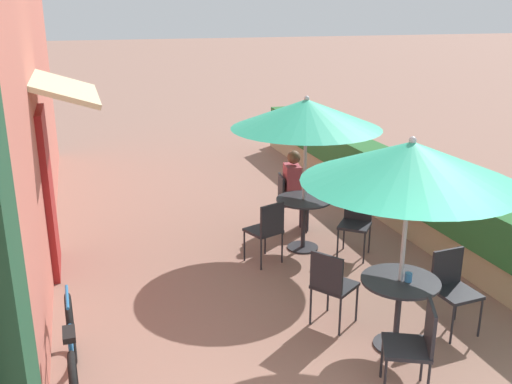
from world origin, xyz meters
TOP-DOWN VIEW (x-y plane):
  - cafe_facade_wall at (-2.54, 5.57)m, footprint 0.98×11.40m
  - planter_hedge at (2.75, 5.60)m, footprint 0.60×10.40m
  - patio_table_near at (0.90, 2.19)m, footprint 0.77×0.77m
  - patio_umbrella_near at (0.90, 2.19)m, footprint 2.02×2.02m
  - cafe_chair_near_left at (0.65, 1.50)m, footprint 0.53×0.53m
  - cafe_chair_near_right at (1.61, 2.32)m, footprint 0.43×0.43m
  - cafe_chair_near_back at (0.42, 2.74)m, footprint 0.56×0.56m
  - coffee_cup_near at (0.95, 2.13)m, footprint 0.07×0.07m
  - patio_table_mid at (0.93, 4.75)m, footprint 0.77×0.77m
  - patio_umbrella_mid at (0.93, 4.75)m, footprint 2.02×2.02m
  - cafe_chair_mid_left at (0.28, 4.43)m, footprint 0.52×0.52m
  - cafe_chair_mid_right at (1.54, 4.35)m, footprint 0.56×0.56m
  - cafe_chair_mid_back at (0.98, 5.48)m, footprint 0.46×0.46m
  - seated_patron_mid_back at (1.09, 5.46)m, footprint 0.45×0.38m
  - bicycle_leaning at (-2.20, 2.40)m, footprint 0.11×1.72m

SIDE VIEW (x-z plane):
  - bicycle_leaning at x=-2.20m, z-range -0.03..0.75m
  - cafe_chair_near_left at x=0.65m, z-range 0.08..0.95m
  - cafe_chair_near_right at x=1.61m, z-range 0.08..0.95m
  - cafe_chair_near_back at x=0.42m, z-range 0.08..0.95m
  - cafe_chair_mid_left at x=0.28m, z-range 0.08..0.95m
  - cafe_chair_mid_right at x=1.54m, z-range 0.08..0.95m
  - cafe_chair_mid_back at x=0.98m, z-range 0.08..0.95m
  - patio_table_near at x=0.90m, z-range 0.17..0.91m
  - patio_table_mid at x=0.93m, z-range 0.17..0.91m
  - planter_hedge at x=2.75m, z-range 0.03..1.04m
  - seated_patron_mid_back at x=1.09m, z-range 0.06..1.31m
  - coffee_cup_near at x=0.95m, z-range 0.74..0.83m
  - patio_umbrella_near at x=0.90m, z-range 0.84..3.01m
  - patio_umbrella_mid at x=0.93m, z-range 0.84..3.01m
  - cafe_facade_wall at x=-2.54m, z-range -0.01..4.19m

